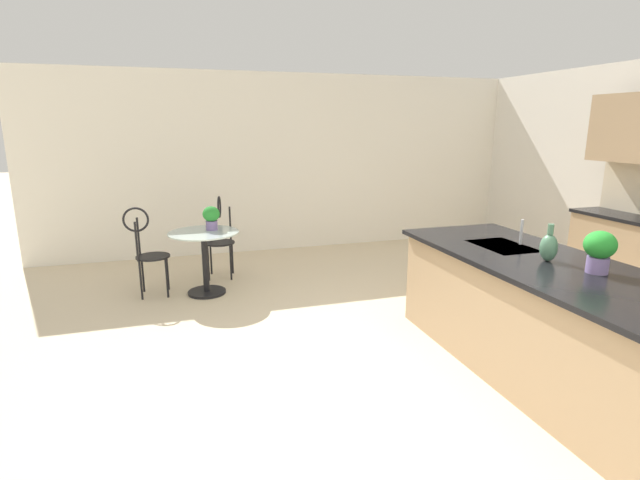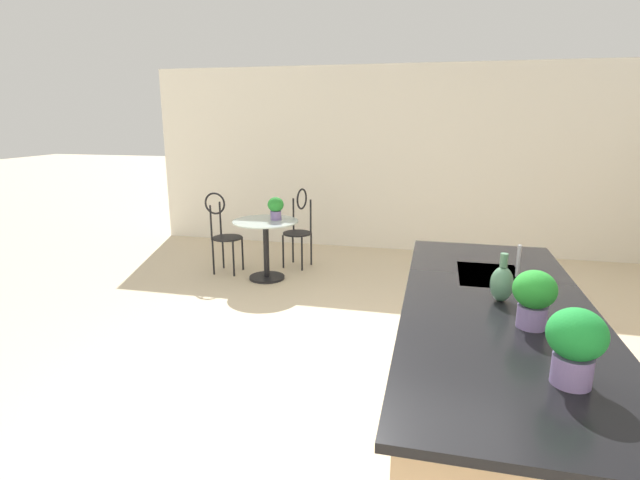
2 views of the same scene
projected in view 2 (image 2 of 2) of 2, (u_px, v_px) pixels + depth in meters
name	position (u px, v px, depth m)	size (l,w,h in m)	color
ground_plane	(357.00, 398.00, 3.51)	(40.00, 40.00, 0.00)	beige
wall_left_window	(405.00, 160.00, 7.20)	(0.12, 7.80, 2.70)	silver
kitchen_island	(491.00, 375.00, 2.92)	(2.80, 1.06, 0.92)	tan
bistro_table	(266.00, 244.00, 6.01)	(0.80, 0.80, 0.74)	black
chair_near_window	(299.00, 224.00, 6.53)	(0.51, 0.45, 1.04)	black
chair_by_island	(223.00, 229.00, 6.25)	(0.39, 0.49, 1.04)	black
sink_faucet	(518.00, 261.00, 3.26)	(0.02, 0.02, 0.22)	#B2B5BA
potted_plant_on_table	(276.00, 207.00, 5.96)	(0.20, 0.20, 0.28)	#7A669E
potted_plant_counter_near	(534.00, 295.00, 2.45)	(0.21, 0.21, 0.30)	#7A669E
potted_plant_counter_far	(576.00, 342.00, 1.92)	(0.23, 0.23, 0.32)	#7A669E
vase_on_counter	(502.00, 283.00, 2.82)	(0.13, 0.13, 0.29)	#4C7A5B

